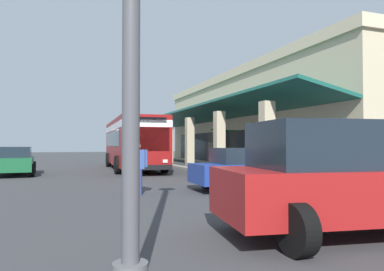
% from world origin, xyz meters
% --- Properties ---
extents(ground, '(120.00, 120.00, 0.00)m').
position_xyz_m(ground, '(0.00, 8.00, 0.00)').
color(ground, '#38383A').
extents(curb_strip, '(31.82, 0.50, 0.12)m').
position_xyz_m(curb_strip, '(-2.54, 3.88, 0.06)').
color(curb_strip, '#9E998E').
rests_on(curb_strip, ground).
extents(plaza_building, '(26.82, 14.76, 7.03)m').
position_xyz_m(plaza_building, '(-2.54, 13.50, 3.52)').
color(plaza_building, '#C6B793').
rests_on(plaza_building, ground).
extents(transit_bus, '(11.31, 3.15, 3.34)m').
position_xyz_m(transit_bus, '(-0.99, 0.51, 1.85)').
color(transit_bus, maroon).
rests_on(transit_bus, ground).
extents(parked_sedan_green, '(4.48, 2.15, 1.47)m').
position_xyz_m(parked_sedan_green, '(1.41, -6.09, 0.75)').
color(parked_sedan_green, '#195933').
rests_on(parked_sedan_green, ground).
extents(parked_sedan_blue, '(2.53, 4.46, 1.47)m').
position_xyz_m(parked_sedan_blue, '(11.11, 2.56, 0.75)').
color(parked_sedan_blue, navy).
rests_on(parked_sedan_blue, ground).
extents(parked_suv_red, '(3.13, 5.02, 1.97)m').
position_xyz_m(parked_suv_red, '(17.33, 1.08, 1.02)').
color(parked_suv_red, maroon).
rests_on(parked_suv_red, ground).
extents(pedestrian, '(0.47, 0.63, 1.64)m').
position_xyz_m(pedestrian, '(10.94, -1.51, 0.92)').
color(pedestrian, navy).
rests_on(pedestrian, ground).
extents(potted_palm, '(1.61, 1.82, 2.61)m').
position_xyz_m(potted_palm, '(1.91, 5.50, 0.72)').
color(potted_palm, gray).
rests_on(potted_palm, ground).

